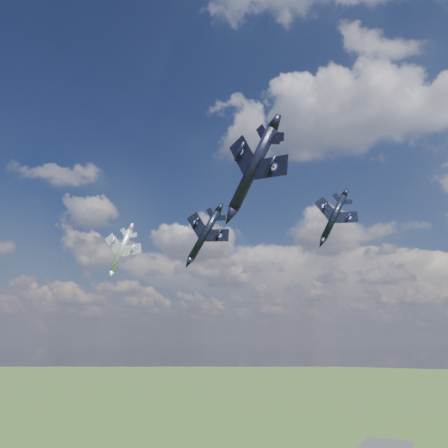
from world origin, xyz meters
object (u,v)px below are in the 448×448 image
at_px(jet_high_navy, 334,217).
at_px(jet_left_silver, 121,250).
at_px(jet_lead_navy, 205,235).
at_px(jet_right_navy, 253,169).

height_order(jet_high_navy, jet_left_silver, jet_high_navy).
bearing_deg(jet_high_navy, jet_lead_navy, -151.56).
bearing_deg(jet_high_navy, jet_right_navy, -108.82).
distance_m(jet_high_navy, jet_left_silver, 51.57).
height_order(jet_lead_navy, jet_right_navy, jet_right_navy).
xyz_separation_m(jet_high_navy, jet_left_silver, (-48.78, -15.51, -6.32)).
relative_size(jet_high_navy, jet_left_silver, 1.04).
bearing_deg(jet_lead_navy, jet_right_navy, -59.70).
relative_size(jet_right_navy, jet_high_navy, 0.99).
bearing_deg(jet_left_silver, jet_lead_navy, -31.55).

